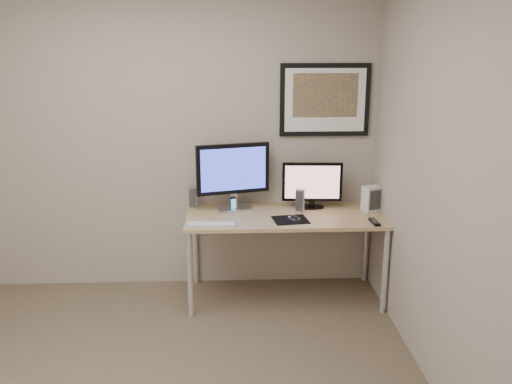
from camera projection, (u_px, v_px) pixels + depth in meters
room at (136, 117)px, 3.25m from camera, size 3.60×3.60×3.60m
desk at (285, 222)px, 4.42m from camera, size 1.60×0.70×0.73m
framed_art at (325, 100)px, 4.50m from camera, size 0.75×0.04×0.60m
monitor_large at (233, 174)px, 4.45m from camera, size 0.60×0.26×0.56m
monitor_tv at (312, 184)px, 4.52m from camera, size 0.50×0.13×0.39m
speaker_left at (194, 197)px, 4.56m from camera, size 0.09×0.09×0.19m
speaker_right at (300, 200)px, 4.46m from camera, size 0.10×0.10×0.20m
phone_dock at (233, 204)px, 4.47m from camera, size 0.07×0.07×0.12m
keyboard at (210, 224)px, 4.15m from camera, size 0.39×0.12×0.01m
mousepad at (290, 220)px, 4.26m from camera, size 0.30×0.28×0.00m
mouse at (294, 218)px, 4.25m from camera, size 0.09×0.11×0.03m
remote at (374, 222)px, 4.19m from camera, size 0.05×0.17×0.02m
fan_unit at (371, 198)px, 4.48m from camera, size 0.16×0.15×0.21m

